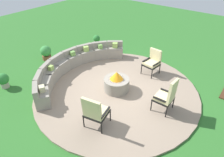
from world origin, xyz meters
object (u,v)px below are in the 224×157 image
Objects in this scene: lounge_chair_front_left at (95,111)px; potted_plant_0 at (97,40)px; lounge_chair_front_right at (167,95)px; lounge_chair_back_left at (153,61)px; fire_pit at (117,83)px; potted_plant_3 at (46,52)px; potted_plant_1 at (3,80)px; curved_stone_bench at (74,65)px.

lounge_chair_front_left is 1.74× the size of potted_plant_0.
lounge_chair_front_right reaches higher than lounge_chair_back_left.
lounge_chair_front_right is at bearing -88.22° from fire_pit.
lounge_chair_front_right is 1.78× the size of potted_plant_3.
lounge_chair_front_left is at bearing -111.00° from potted_plant_3.
lounge_chair_back_left is at bearing -14.15° from fire_pit.
lounge_chair_front_right is at bearing 136.46° from lounge_chair_back_left.
fire_pit is 3.84m from potted_plant_0.
fire_pit is 1.84m from lounge_chair_back_left.
potted_plant_1 is (-4.69, 0.36, -0.03)m from potted_plant_0.
potted_plant_1 is at bearing 176.24° from lounge_chair_front_left.
potted_plant_3 is at bearing 13.41° from potted_plant_1.
potted_plant_0 is 1.10× the size of potted_plant_1.
fire_pit is at bearing -89.64° from potted_plant_3.
curved_stone_bench is at bearing 135.27° from lounge_chair_front_left.
potted_plant_3 is (1.72, 4.48, -0.26)m from lounge_chair_front_left.
lounge_chair_back_left is 4.73m from potted_plant_3.
potted_plant_3 is (-0.08, 5.76, -0.29)m from lounge_chair_front_right.
fire_pit is 0.19× the size of curved_stone_bench.
potted_plant_3 is at bearing 29.72° from lounge_chair_back_left.
curved_stone_bench is at bearing -158.83° from potted_plant_0.
potted_plant_0 is at bearing 118.92° from lounge_chair_front_left.
fire_pit reaches higher than potted_plant_1.
fire_pit is 1.86m from lounge_chair_front_right.
potted_plant_1 is (-4.08, 3.82, -0.28)m from lounge_chair_back_left.
lounge_chair_front_right is at bearing -88.36° from curved_stone_bench.
potted_plant_0 is at bearing 51.77° from fire_pit.
lounge_chair_back_left reaches higher than potted_plant_1.
fire_pit is 0.76× the size of lounge_chair_front_right.
curved_stone_bench is 2.61m from potted_plant_1.
lounge_chair_back_left is 1.59× the size of potted_plant_0.
lounge_chair_front_left is 2.21m from lounge_chair_front_right.
lounge_chair_back_left is (1.77, -0.45, 0.25)m from fire_pit.
fire_pit is at bearing 90.82° from lounge_chair_front_right.
lounge_chair_front_right reaches higher than potted_plant_0.
lounge_chair_front_left is 3.52m from lounge_chair_back_left.
potted_plant_1 is at bearing 175.56° from potted_plant_0.
curved_stone_bench reaches higher than potted_plant_0.
potted_plant_0 is at bearing 63.49° from lounge_chair_front_right.
lounge_chair_back_left is 1.75× the size of potted_plant_1.
lounge_chair_front_right is at bearing -115.56° from potted_plant_0.
potted_plant_3 is (-0.02, 3.92, 0.01)m from fire_pit.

